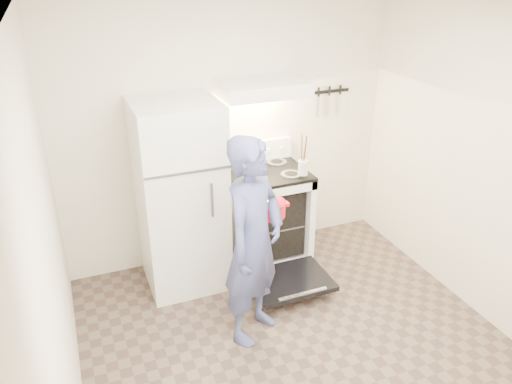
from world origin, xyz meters
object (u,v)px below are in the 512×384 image
tea_kettle (236,151)px  person (254,242)px  stove_body (265,218)px  dutch_oven (270,209)px  refrigerator (180,197)px

tea_kettle → person: person is taller
stove_body → dutch_oven: 0.82m
stove_body → tea_kettle: bearing=133.0°
refrigerator → stove_body: (0.81, 0.02, -0.39)m
person → dutch_oven: bearing=11.6°
refrigerator → stove_body: size_ratio=1.85×
person → dutch_oven: size_ratio=5.16×
stove_body → dutch_oven: dutch_oven is taller
person → stove_body: bearing=25.3°
refrigerator → tea_kettle: refrigerator is taller
refrigerator → dutch_oven: 0.85m
tea_kettle → stove_body: bearing=-47.0°
refrigerator → stove_body: refrigerator is taller
tea_kettle → dutch_oven: 0.89m
refrigerator → person: (0.33, -0.92, -0.02)m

